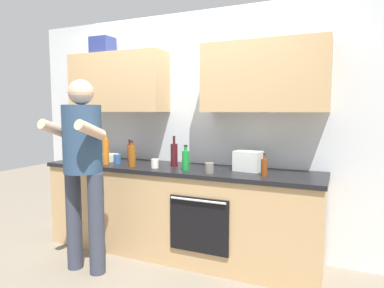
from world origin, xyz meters
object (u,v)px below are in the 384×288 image
Objects in this scene: bottle_juice at (106,151)px; bottle_vinegar at (264,167)px; bottle_hotsauce at (130,152)px; bottle_soda at (186,160)px; person_standing at (83,160)px; cup_coffee at (155,164)px; bottle_syrup at (132,156)px; cup_stoneware at (209,168)px; bottle_water at (95,149)px; bottle_wine at (174,154)px; mixing_bowl at (109,158)px; cup_tea at (117,159)px; grocery_bag_produce at (248,161)px.

bottle_juice reaches higher than bottle_vinegar.
bottle_soda is at bearing -19.48° from bottle_hotsauce.
person_standing is 0.69m from cup_coffee.
bottle_syrup is at bearing -177.78° from bottle_vinegar.
cup_stoneware is at bearing -4.54° from cup_coffee.
cup_stoneware is (1.58, -0.35, -0.06)m from bottle_water.
bottle_wine is 0.83m from mixing_bowl.
cup_tea is (-0.82, 0.04, -0.05)m from bottle_soda.
bottle_juice reaches higher than grocery_bag_produce.
bottle_juice reaches higher than bottle_hotsauce.
bottle_syrup is 1.32× the size of bottle_vinegar.
person_standing is at bearing -150.27° from grocery_bag_produce.
mixing_bowl is at bearing 119.83° from bottle_juice.
bottle_wine is 3.19× the size of cup_stoneware.
bottle_juice is at bearing 106.94° from person_standing.
mixing_bowl is at bearing 169.47° from cup_stoneware.
cup_coffee reaches higher than mixing_bowl.
bottle_water reaches higher than grocery_bag_produce.
bottle_wine is at bearing 154.87° from cup_stoneware.
bottle_soda is 0.82m from cup_tea.
bottle_water is 0.56m from cup_tea.
bottle_wine is 0.52m from cup_stoneware.
bottle_soda is 0.92× the size of bottle_syrup.
bottle_vinegar is at bearing 0.85° from bottle_soda.
bottle_wine is 1.43× the size of mixing_bowl.
bottle_vinegar is at bearing -5.52° from mixing_bowl.
bottle_syrup is 0.26m from cup_tea.
bottle_syrup is 0.85× the size of bottle_wine.
bottle_water is 1.01× the size of grocery_bag_produce.
cup_stoneware is (0.84, -0.02, -0.06)m from bottle_syrup.
grocery_bag_produce is (-0.19, 0.19, 0.01)m from bottle_vinegar.
mixing_bowl is (-0.83, 0.02, -0.08)m from bottle_wine.
bottle_juice is at bearing -148.81° from cup_tea.
cup_coffee is 0.35× the size of grocery_bag_produce.
bottle_wine is (0.55, 0.71, -0.01)m from person_standing.
bottle_hotsauce is at bearing 0.52° from bottle_water.
cup_tea is (-0.06, 0.59, -0.08)m from person_standing.
cup_tea is 1.38m from grocery_bag_produce.
bottle_syrup is 0.51m from mixing_bowl.
bottle_water is 0.48m from bottle_hotsauce.
bottle_juice is at bearing -165.94° from bottle_wine.
bottle_syrup reaches higher than cup_coffee.
grocery_bag_produce reaches higher than cup_coffee.
bottle_juice is at bearing -37.64° from bottle_water.
bottle_hotsauce is (-0.63, 0.14, -0.02)m from bottle_wine.
bottle_hotsauce is (0.08, 0.31, -0.05)m from bottle_juice.
bottle_syrup is 1.21× the size of mixing_bowl.
bottle_wine is 0.65m from bottle_hotsauce.
cup_stoneware is (1.18, -0.04, -0.09)m from bottle_juice.
bottle_juice is 1.60× the size of mixing_bowl.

